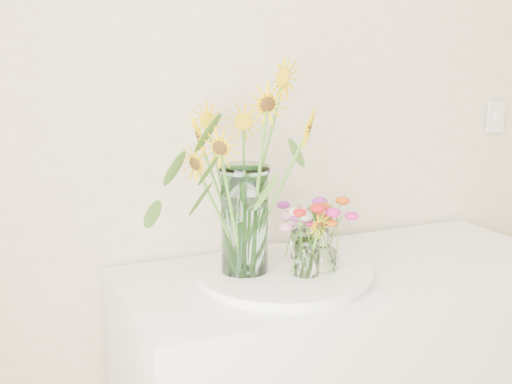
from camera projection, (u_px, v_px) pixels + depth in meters
tray at (283, 275)px, 1.87m from camera, size 0.49×0.49×0.02m
mason_jar at (245, 220)px, 1.82m from camera, size 0.15×0.15×0.32m
sunflower_bouquet at (244, 167)px, 1.79m from camera, size 0.82×0.82×0.62m
small_vase_a at (306, 257)px, 1.81m from camera, size 0.09×0.09×0.12m
wildflower_posy_a at (306, 242)px, 1.80m from camera, size 0.20×0.20×0.21m
small_vase_b at (323, 250)px, 1.85m from camera, size 0.11×0.11×0.13m
wildflower_posy_b at (324, 235)px, 1.84m from camera, size 0.22×0.22×0.22m
small_vase_c at (300, 244)px, 1.96m from camera, size 0.07×0.07×0.10m
wildflower_posy_c at (300, 229)px, 1.95m from camera, size 0.19×0.19×0.19m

